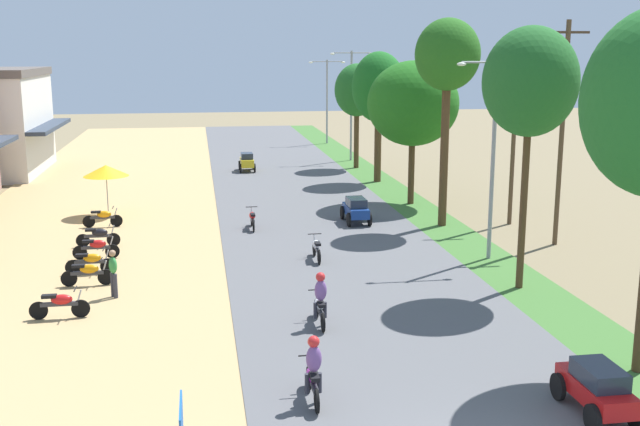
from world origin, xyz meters
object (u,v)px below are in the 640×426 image
object	(u,v)px
median_tree_third	(447,58)
median_tree_sixth	(357,91)
parked_motorbike_second	(88,272)
streetlamp_far	(327,95)
parked_motorbike_third	(91,261)
motorbike_ahead_fourth	(252,218)
parked_motorbike_nearest	(60,303)
vendor_umbrella	(106,171)
median_tree_second	(530,83)
streetlamp_near	(494,145)
utility_pole_near	(514,131)
streetlamp_mid	(351,98)
parked_motorbike_fourth	(97,247)
car_sedan_blue	(356,209)
median_tree_fifth	(379,88)
median_tree_fourth	(413,104)
motorbike_foreground_rider	(313,371)
car_hatchback_yellow	(247,161)
parked_motorbike_fifth	(99,235)
pedestrian_on_shoulder	(113,271)
motorbike_ahead_third	(316,247)
street_signboard	(181,426)
car_sedan_red	(597,387)
parked_motorbike_sixth	(103,217)
motorbike_ahead_second	(320,300)
utility_pole_far	(562,131)

from	to	relation	value
median_tree_third	median_tree_sixth	xyz separation A→B (m)	(-0.34, 18.15, -2.38)
parked_motorbike_second	streetlamp_far	world-z (taller)	streetlamp_far
parked_motorbike_third	parked_motorbike_second	bearing A→B (deg)	-86.75
parked_motorbike_third	motorbike_ahead_fourth	xyz separation A→B (m)	(6.35, 6.27, 0.02)
parked_motorbike_nearest	parked_motorbike_second	size ratio (longest dim) A/B	1.00
vendor_umbrella	median_tree_second	bearing A→B (deg)	-43.16
streetlamp_near	utility_pole_near	xyz separation A→B (m)	(3.30, 5.86, -0.11)
median_tree_second	streetlamp_mid	xyz separation A→B (m)	(0.36, 31.48, -2.41)
parked_motorbike_second	parked_motorbike_fourth	bearing A→B (deg)	92.17
car_sedan_blue	motorbike_ahead_fourth	world-z (taller)	car_sedan_blue
streetlamp_mid	median_tree_fifth	bearing A→B (deg)	-91.23
median_tree_fourth	car_sedan_blue	bearing A→B (deg)	-132.85
parked_motorbike_nearest	motorbike_foreground_rider	world-z (taller)	motorbike_foreground_rider
car_hatchback_yellow	motorbike_ahead_fourth	xyz separation A→B (m)	(-0.87, -17.10, -0.17)
parked_motorbike_fifth	vendor_umbrella	size ratio (longest dim) A/B	0.71
pedestrian_on_shoulder	median_tree_third	size ratio (longest dim) A/B	0.17
parked_motorbike_second	median_tree_third	distance (m)	18.14
car_sedan_blue	motorbike_ahead_third	bearing A→B (deg)	-114.60
streetlamp_mid	motorbike_ahead_fourth	bearing A→B (deg)	-112.58
parked_motorbike_nearest	motorbike_ahead_fourth	bearing A→B (deg)	58.92
parked_motorbike_fourth	median_tree_third	size ratio (longest dim) A/B	0.19
street_signboard	median_tree_fifth	bearing A→B (deg)	70.55
median_tree_fourth	motorbike_ahead_fourth	bearing A→B (deg)	-152.06
car_sedan_blue	streetlamp_mid	bearing A→B (deg)	79.35
parked_motorbike_fourth	car_sedan_red	world-z (taller)	car_sedan_red
median_tree_sixth	streetlamp_near	xyz separation A→B (m)	(0.35, -24.01, -0.83)
parked_motorbike_sixth	motorbike_ahead_second	world-z (taller)	motorbike_ahead_second
pedestrian_on_shoulder	car_sedan_red	size ratio (longest dim) A/B	0.72
median_tree_second	median_tree_fourth	size ratio (longest dim) A/B	1.18
median_tree_sixth	streetlamp_far	size ratio (longest dim) A/B	0.99
median_tree_sixth	parked_motorbike_nearest	bearing A→B (deg)	-117.88
car_sedan_red	parked_motorbike_fourth	bearing A→B (deg)	129.46
street_signboard	median_tree_fifth	distance (m)	34.71
parked_motorbike_third	parked_motorbike_fifth	bearing A→B (deg)	92.88
median_tree_fourth	parked_motorbike_sixth	bearing A→B (deg)	-168.50
median_tree_fifth	car_sedan_red	bearing A→B (deg)	-94.28
vendor_umbrella	motorbike_ahead_third	xyz separation A→B (m)	(8.91, -9.75, -1.73)
pedestrian_on_shoulder	median_tree_fifth	distance (m)	25.58
parked_motorbike_fifth	car_sedan_red	bearing A→B (deg)	-53.53
median_tree_fifth	utility_pole_far	world-z (taller)	utility_pole_far
parked_motorbike_nearest	car_sedan_blue	world-z (taller)	car_sedan_blue
parked_motorbike_second	car_sedan_red	bearing A→B (deg)	-43.33
parked_motorbike_third	motorbike_ahead_second	distance (m)	9.96
utility_pole_near	motorbike_ahead_third	bearing A→B (deg)	-153.14
median_tree_fifth	car_hatchback_yellow	world-z (taller)	median_tree_fifth
car_sedan_blue	streetlamp_far	bearing A→B (deg)	82.92
utility_pole_near	car_hatchback_yellow	bearing A→B (deg)	122.40
streetlamp_far	parked_motorbike_fifth	bearing A→B (deg)	-114.28
median_tree_fourth	motorbike_ahead_second	bearing A→B (deg)	-113.66
vendor_umbrella	median_tree_fourth	xyz separation A→B (m)	(15.59, 0.60, 3.04)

